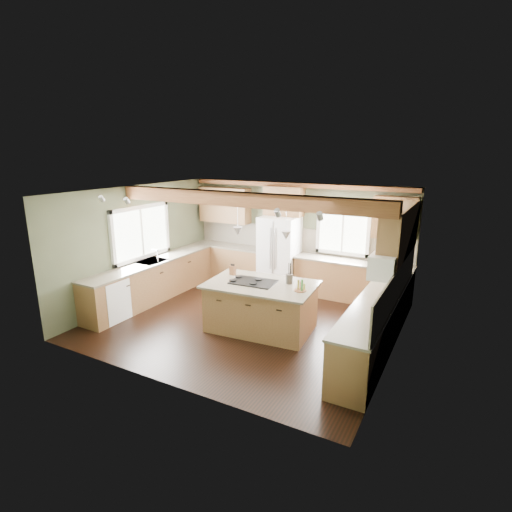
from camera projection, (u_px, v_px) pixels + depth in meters
The scene contains 37 objects.
floor at pixel (247, 321), 8.04m from camera, with size 5.60×5.60×0.00m, color black.
ceiling at pixel (247, 191), 7.37m from camera, with size 5.60×5.60×0.00m, color silver.
wall_back at pixel (297, 236), 9.83m from camera, with size 5.60×5.60×0.00m, color #494E37.
wall_left at pixel (139, 244), 9.00m from camera, with size 5.00×5.00×0.00m, color #494E37.
wall_right at pixel (398, 281), 6.42m from camera, with size 5.00×5.00×0.00m, color #494E37.
ceiling_beam at pixel (242, 199), 7.26m from camera, with size 5.55×0.26×0.26m, color #562A18.
soffit_trim at pixel (297, 185), 9.43m from camera, with size 5.55×0.20×0.10m, color #562A18.
backsplash_back at pixel (297, 239), 9.84m from camera, with size 5.58×0.03×0.58m, color brown.
backsplash_right at pixel (397, 285), 6.49m from camera, with size 0.03×3.70×0.58m, color brown.
base_cab_back_left at pixel (230, 263), 10.62m from camera, with size 2.02×0.60×0.88m, color brown.
counter_back_left at pixel (229, 246), 10.51m from camera, with size 2.06×0.64×0.04m, color #51493B.
base_cab_back_right at pixel (351, 281), 9.11m from camera, with size 2.62×0.60×0.88m, color brown.
counter_back_right at pixel (353, 262), 8.99m from camera, with size 2.66×0.64×0.04m, color #51493B.
base_cab_left at pixel (153, 281), 9.12m from camera, with size 0.60×3.70×0.88m, color brown.
counter_left at pixel (152, 262), 9.01m from camera, with size 0.64×3.74×0.04m, color #51493B.
base_cab_right at pixel (375, 325), 6.82m from camera, with size 0.60×3.70×0.88m, color brown.
counter_right at pixel (378, 300), 6.70m from camera, with size 0.64×3.74×0.04m, color #51493B.
upper_cab_back_left at pixel (225, 205), 10.43m from camera, with size 1.40×0.35×0.90m, color brown.
upper_cab_over_fridge at pixel (284, 201), 9.60m from camera, with size 0.96×0.35×0.70m, color brown.
upper_cab_right at pixel (400, 231), 7.10m from camera, with size 0.35×2.20×0.90m, color brown.
upper_cab_back_corner at pixel (395, 218), 8.46m from camera, with size 0.90×0.35×0.90m, color brown.
window_left at pixel (141, 232), 8.97m from camera, with size 0.04×1.60×1.05m, color white.
window_back at pixel (343, 230), 9.22m from camera, with size 1.10×0.04×1.00m, color white.
sink at pixel (152, 262), 9.00m from camera, with size 0.50×0.65×0.03m, color #262628.
faucet at pixel (158, 256), 8.88m from camera, with size 0.02×0.02×0.28m, color #B2B2B7.
dishwasher at pixel (109, 300), 8.02m from camera, with size 0.60×0.60×0.84m, color white.
oven at pixel (355, 360), 5.72m from camera, with size 0.60×0.72×0.84m, color white.
microwave at pixel (384, 265), 6.41m from camera, with size 0.40×0.70×0.38m, color white.
pendant_left at pixel (238, 231), 7.41m from camera, with size 0.18×0.18×0.16m, color #B2B2B7.
pendant_right at pixel (286, 235), 7.05m from camera, with size 0.18×0.18×0.16m, color #B2B2B7.
refrigerator at pixel (279, 253), 9.75m from camera, with size 0.90×0.74×1.80m, color white.
island at pixel (261, 307), 7.60m from camera, with size 1.90×1.16×0.88m, color brown.
island_top at pixel (261, 284), 7.48m from camera, with size 2.03×1.29×0.04m, color #51493B.
cooktop at pixel (253, 282), 7.54m from camera, with size 0.82×0.55×0.02m, color black.
knife_block at pixel (233, 270), 7.98m from camera, with size 0.11×0.08×0.18m, color brown.
utensil_crock at pixel (289, 279), 7.46m from camera, with size 0.13×0.13×0.18m, color #464038.
bottle_tray at pixel (300, 285), 7.07m from camera, with size 0.23×0.23×0.21m, color brown, non-canonical shape.
Camera 1 is at (3.70, -6.45, 3.34)m, focal length 28.00 mm.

